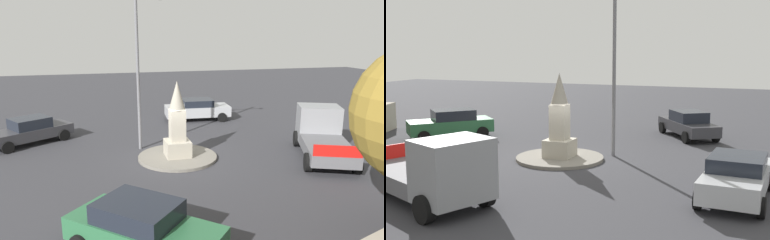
# 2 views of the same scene
# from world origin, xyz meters

# --- Properties ---
(ground_plane) EXTENTS (80.00, 80.00, 0.00)m
(ground_plane) POSITION_xyz_m (0.00, 0.00, 0.00)
(ground_plane) COLOR #38383D
(traffic_island) EXTENTS (3.85, 3.85, 0.14)m
(traffic_island) POSITION_xyz_m (0.00, 0.00, 0.07)
(traffic_island) COLOR gray
(traffic_island) RESTS_ON ground
(monument) EXTENTS (1.19, 1.19, 3.67)m
(monument) POSITION_xyz_m (0.00, 0.00, 1.66)
(monument) COLOR #B2AA99
(monument) RESTS_ON traffic_island
(streetlamp) EXTENTS (2.69, 0.28, 8.37)m
(streetlamp) POSITION_xyz_m (-1.58, 1.97, 4.95)
(streetlamp) COLOR slate
(streetlamp) RESTS_ON ground
(car_green_near_island) EXTENTS (4.40, 4.26, 1.54)m
(car_green_near_island) POSITION_xyz_m (-2.64, -7.52, 0.80)
(car_green_near_island) COLOR #2D6B42
(car_green_near_island) RESTS_ON ground
(car_silver_passing) EXTENTS (4.57, 2.33, 1.47)m
(car_silver_passing) POSITION_xyz_m (3.11, 7.58, 0.77)
(car_silver_passing) COLOR #B7BABF
(car_silver_passing) RESTS_ON ground
(car_dark_grey_parked_left) EXTENTS (4.62, 3.85, 1.46)m
(car_dark_grey_parked_left) POSITION_xyz_m (-7.35, 4.46, 0.74)
(car_dark_grey_parked_left) COLOR #38383D
(car_dark_grey_parked_left) RESTS_ON ground
(truck_grey_far_side) EXTENTS (3.95, 5.60, 2.28)m
(truck_grey_far_side) POSITION_xyz_m (7.18, -1.17, 1.05)
(truck_grey_far_side) COLOR gray
(truck_grey_far_side) RESTS_ON ground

